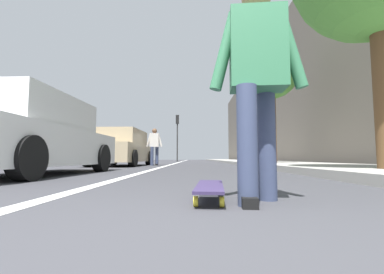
{
  "coord_description": "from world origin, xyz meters",
  "views": [
    {
      "loc": [
        -0.7,
        0.06,
        0.32
      ],
      "look_at": [
        11.36,
        0.16,
        1.31
      ],
      "focal_mm": 24.08,
      "sensor_mm": 36.0,
      "label": 1
    }
  ],
  "objects_px": {
    "parked_car_near": "(29,137)",
    "pedestrian_distant": "(155,144)",
    "skateboard": "(210,187)",
    "skater_person": "(257,74)",
    "traffic_light": "(177,129)",
    "parked_car_mid": "(122,149)",
    "street_tree_mid": "(271,73)"
  },
  "relations": [
    {
      "from": "skateboard",
      "to": "parked_car_mid",
      "type": "bearing_deg",
      "value": 19.87
    },
    {
      "from": "parked_car_near",
      "to": "street_tree_mid",
      "type": "distance_m",
      "value": 9.03
    },
    {
      "from": "skater_person",
      "to": "traffic_light",
      "type": "xyz_separation_m",
      "value": [
        21.54,
        2.02,
        2.01
      ]
    },
    {
      "from": "parked_car_mid",
      "to": "traffic_light",
      "type": "relative_size",
      "value": 1.03
    },
    {
      "from": "traffic_light",
      "to": "street_tree_mid",
      "type": "relative_size",
      "value": 0.85
    },
    {
      "from": "parked_car_mid",
      "to": "pedestrian_distant",
      "type": "distance_m",
      "value": 1.41
    },
    {
      "from": "traffic_light",
      "to": "parked_car_near",
      "type": "bearing_deg",
      "value": 175.14
    },
    {
      "from": "skater_person",
      "to": "traffic_light",
      "type": "bearing_deg",
      "value": 5.35
    },
    {
      "from": "skateboard",
      "to": "pedestrian_distant",
      "type": "relative_size",
      "value": 0.53
    },
    {
      "from": "traffic_light",
      "to": "street_tree_mid",
      "type": "height_order",
      "value": "street_tree_mid"
    },
    {
      "from": "skateboard",
      "to": "parked_car_mid",
      "type": "relative_size",
      "value": 0.19
    },
    {
      "from": "parked_car_near",
      "to": "street_tree_mid",
      "type": "relative_size",
      "value": 0.84
    },
    {
      "from": "skateboard",
      "to": "pedestrian_distant",
      "type": "bearing_deg",
      "value": 11.41
    },
    {
      "from": "skateboard",
      "to": "traffic_light",
      "type": "distance_m",
      "value": 21.64
    },
    {
      "from": "street_tree_mid",
      "to": "parked_car_near",
      "type": "bearing_deg",
      "value": 131.6
    },
    {
      "from": "parked_car_mid",
      "to": "street_tree_mid",
      "type": "bearing_deg",
      "value": -92.3
    },
    {
      "from": "skater_person",
      "to": "parked_car_near",
      "type": "height_order",
      "value": "skater_person"
    },
    {
      "from": "parked_car_near",
      "to": "parked_car_mid",
      "type": "height_order",
      "value": "parked_car_near"
    },
    {
      "from": "pedestrian_distant",
      "to": "street_tree_mid",
      "type": "bearing_deg",
      "value": -99.19
    },
    {
      "from": "parked_car_near",
      "to": "pedestrian_distant",
      "type": "distance_m",
      "value": 6.57
    },
    {
      "from": "parked_car_near",
      "to": "parked_car_mid",
      "type": "distance_m",
      "value": 5.87
    },
    {
      "from": "traffic_light",
      "to": "pedestrian_distant",
      "type": "distance_m",
      "value": 12.31
    },
    {
      "from": "skater_person",
      "to": "parked_car_mid",
      "type": "xyz_separation_m",
      "value": [
        8.84,
        3.49,
        -0.23
      ]
    },
    {
      "from": "traffic_light",
      "to": "street_tree_mid",
      "type": "xyz_separation_m",
      "value": [
        -12.94,
        -4.75,
        0.9
      ]
    },
    {
      "from": "skateboard",
      "to": "parked_car_near",
      "type": "height_order",
      "value": "parked_car_near"
    },
    {
      "from": "parked_car_near",
      "to": "street_tree_mid",
      "type": "bearing_deg",
      "value": -48.4
    },
    {
      "from": "parked_car_mid",
      "to": "traffic_light",
      "type": "distance_m",
      "value": 12.97
    },
    {
      "from": "traffic_light",
      "to": "pedestrian_distant",
      "type": "xyz_separation_m",
      "value": [
        -12.14,
        0.2,
        -2.02
      ]
    },
    {
      "from": "parked_car_mid",
      "to": "street_tree_mid",
      "type": "distance_m",
      "value": 6.97
    },
    {
      "from": "parked_car_mid",
      "to": "skater_person",
      "type": "bearing_deg",
      "value": -158.48
    },
    {
      "from": "skater_person",
      "to": "pedestrian_distant",
      "type": "relative_size",
      "value": 1.01
    },
    {
      "from": "parked_car_mid",
      "to": "skateboard",
      "type": "bearing_deg",
      "value": -160.13
    }
  ]
}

